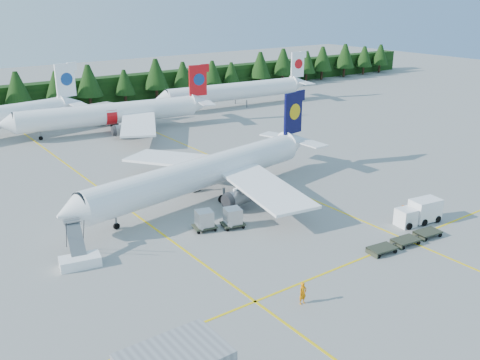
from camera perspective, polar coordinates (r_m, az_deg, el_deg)
ground at (r=58.01m, az=9.05°, el=-5.78°), size 320.00×320.00×0.00m
taxi_stripe_a at (r=66.09m, az=-12.25°, el=-2.77°), size 0.25×120.00×0.01m
taxi_stripe_b at (r=75.62m, az=1.66°, el=0.54°), size 0.25×120.00×0.01m
taxi_stripe_cross at (r=54.42m, az=13.52°, el=-7.87°), size 80.00×0.25×0.01m
treeline_hedge at (r=126.32m, az=-18.24°, el=8.66°), size 220.00×4.00×6.00m
airliner_navy at (r=65.37m, az=-4.63°, el=0.53°), size 38.27×31.24×11.19m
airliner_red at (r=101.24m, az=-14.09°, el=6.80°), size 38.39×31.38×11.21m
airliner_far_right at (r=120.85m, az=-1.12°, el=9.41°), size 38.42×6.66×11.17m
airstairs at (r=53.21m, az=-16.76°, el=-7.96°), size 4.05×5.50×3.37m
service_truck at (r=62.88m, az=18.48°, el=-3.26°), size 5.65×2.77×2.61m
dolly_train at (r=57.55m, az=17.26°, el=-6.11°), size 9.82×2.40×0.16m
uld_pair at (r=58.23m, az=-2.29°, el=-4.07°), size 5.68×3.62×1.87m
crew_a at (r=45.35m, az=6.72°, el=-11.90°), size 0.73×0.49×1.96m
crew_b at (r=63.19m, az=16.94°, el=-3.36°), size 1.10×1.05×1.80m
crew_c at (r=64.06m, az=18.94°, el=-3.26°), size 0.82×0.91×1.82m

